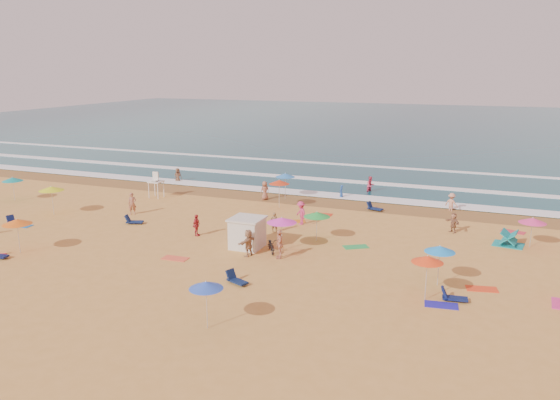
% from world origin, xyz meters
% --- Properties ---
extents(ground, '(220.00, 220.00, 0.00)m').
position_xyz_m(ground, '(0.00, 0.00, 0.00)').
color(ground, gold).
rests_on(ground, ground).
extents(ocean, '(220.00, 140.00, 0.18)m').
position_xyz_m(ocean, '(0.00, 84.00, 0.00)').
color(ocean, '#0C4756').
rests_on(ocean, ground).
extents(wet_sand, '(220.00, 220.00, 0.00)m').
position_xyz_m(wet_sand, '(0.00, 12.50, 0.01)').
color(wet_sand, olive).
rests_on(wet_sand, ground).
extents(surf_foam, '(200.00, 18.70, 0.05)m').
position_xyz_m(surf_foam, '(0.00, 21.32, 0.10)').
color(surf_foam, white).
rests_on(surf_foam, ground).
extents(cabana, '(2.00, 2.00, 2.00)m').
position_xyz_m(cabana, '(1.58, -1.95, 1.00)').
color(cabana, silver).
rests_on(cabana, ground).
extents(cabana_roof, '(2.20, 2.20, 0.12)m').
position_xyz_m(cabana_roof, '(1.58, -1.95, 2.06)').
color(cabana_roof, silver).
rests_on(cabana_roof, cabana).
extents(bicycle, '(1.55, 1.96, 0.99)m').
position_xyz_m(bicycle, '(3.48, -2.25, 0.50)').
color(bicycle, black).
rests_on(bicycle, ground).
extents(lifeguard_stand, '(1.20, 1.20, 2.10)m').
position_xyz_m(lifeguard_stand, '(-12.68, 8.38, 1.05)').
color(lifeguard_stand, white).
rests_on(lifeguard_stand, ground).
extents(beach_umbrellas, '(59.13, 32.07, 0.77)m').
position_xyz_m(beach_umbrellas, '(0.29, -0.86, 2.13)').
color(beach_umbrellas, '#FF1A2D').
rests_on(beach_umbrellas, ground).
extents(loungers, '(47.68, 21.79, 0.34)m').
position_xyz_m(loungers, '(5.38, -1.95, 0.17)').
color(loungers, '#101C50').
rests_on(loungers, ground).
extents(towels, '(37.69, 26.66, 0.03)m').
position_xyz_m(towels, '(1.85, -2.34, 0.01)').
color(towels, red).
rests_on(towels, ground).
extents(popup_tents, '(5.14, 11.46, 1.20)m').
position_xyz_m(popup_tents, '(19.85, 0.36, 0.60)').
color(popup_tents, '#E33287').
rests_on(popup_tents, ground).
extents(beachgoers, '(40.79, 25.95, 2.15)m').
position_xyz_m(beachgoers, '(-0.08, 5.06, 0.80)').
color(beachgoers, '#2659B3').
rests_on(beachgoers, ground).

